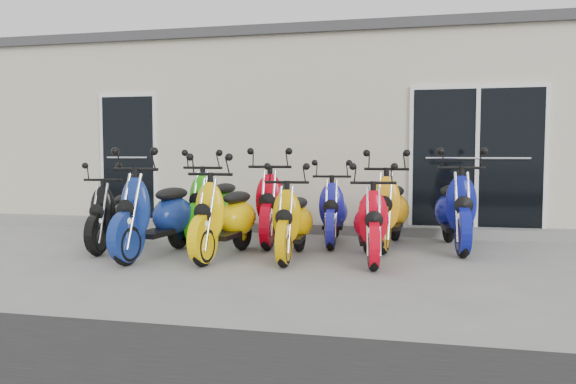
% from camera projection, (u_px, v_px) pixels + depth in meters
% --- Properties ---
extents(ground, '(80.00, 80.00, 0.00)m').
position_uv_depth(ground, '(278.00, 254.00, 7.07)').
color(ground, gray).
rests_on(ground, ground).
extents(building, '(14.00, 6.00, 3.20)m').
position_uv_depth(building, '(334.00, 138.00, 12.02)').
color(building, beige).
rests_on(building, ground).
extents(roof_cap, '(14.20, 6.20, 0.16)m').
position_uv_depth(roof_cap, '(335.00, 59.00, 11.91)').
color(roof_cap, '#3F3F42').
rests_on(roof_cap, building).
extents(front_step, '(14.00, 0.40, 0.15)m').
position_uv_depth(front_step, '(307.00, 228.00, 9.03)').
color(front_step, gray).
rests_on(front_step, ground).
extents(door_left, '(1.07, 0.08, 2.22)m').
position_uv_depth(door_left, '(129.00, 154.00, 9.79)').
color(door_left, black).
rests_on(door_left, front_step).
extents(door_right, '(2.02, 0.08, 2.22)m').
position_uv_depth(door_right, '(477.00, 154.00, 8.53)').
color(door_right, black).
rests_on(door_right, front_step).
extents(scooter_front_black, '(0.70, 1.62, 1.16)m').
position_uv_depth(scooter_front_black, '(116.00, 206.00, 7.45)').
color(scooter_front_black, black).
rests_on(scooter_front_black, ground).
extents(scooter_front_blue, '(0.84, 1.89, 1.35)m').
position_uv_depth(scooter_front_blue, '(156.00, 202.00, 6.90)').
color(scooter_front_blue, navy).
rests_on(scooter_front_blue, ground).
extents(scooter_front_orange_a, '(0.80, 1.79, 1.28)m').
position_uv_depth(scooter_front_orange_a, '(225.00, 205.00, 6.83)').
color(scooter_front_orange_a, '#FFCB04').
rests_on(scooter_front_orange_a, ground).
extents(scooter_front_orange_b, '(0.63, 1.60, 1.17)m').
position_uv_depth(scooter_front_orange_b, '(293.00, 211.00, 6.75)').
color(scooter_front_orange_b, '#DC9F01').
rests_on(scooter_front_orange_b, ground).
extents(scooter_front_red, '(0.78, 1.65, 1.18)m').
position_uv_depth(scooter_front_red, '(371.00, 212.00, 6.57)').
color(scooter_front_red, red).
rests_on(scooter_front_red, ground).
extents(scooter_back_green, '(0.74, 1.83, 1.33)m').
position_uv_depth(scooter_back_green, '(214.00, 195.00, 8.15)').
color(scooter_back_green, '#21AD08').
rests_on(scooter_back_green, ground).
extents(scooter_back_red, '(0.81, 1.88, 1.35)m').
position_uv_depth(scooter_back_red, '(275.00, 196.00, 7.94)').
color(scooter_back_red, '#C10012').
rests_on(scooter_back_red, ground).
extents(scooter_back_blue, '(0.72, 1.66, 1.19)m').
position_uv_depth(scooter_back_blue, '(333.00, 202.00, 7.87)').
color(scooter_back_blue, '#1A1A9E').
rests_on(scooter_back_blue, ground).
extents(scooter_back_yellow, '(0.82, 1.85, 1.33)m').
position_uv_depth(scooter_back_yellow, '(390.00, 198.00, 7.61)').
color(scooter_back_yellow, '#FFA311').
rests_on(scooter_back_yellow, ground).
extents(scooter_back_extra, '(0.81, 1.88, 1.35)m').
position_uv_depth(scooter_back_extra, '(456.00, 199.00, 7.41)').
color(scooter_back_extra, '#0C148A').
rests_on(scooter_back_extra, ground).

